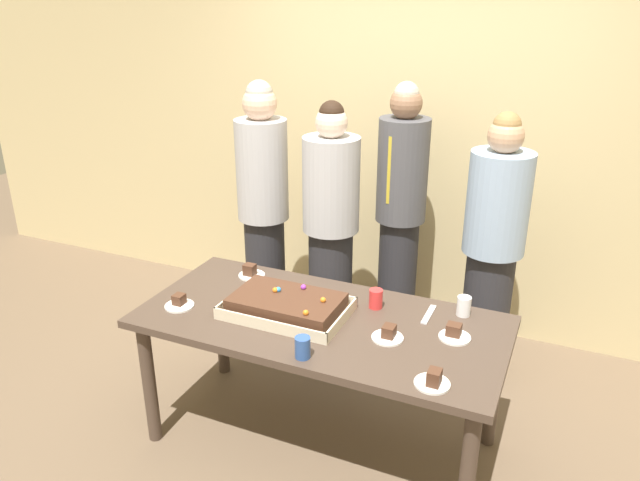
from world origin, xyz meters
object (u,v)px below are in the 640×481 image
(plated_slice_near_left, at_px, (251,272))
(person_serving_front, at_px, (492,251))
(plated_slice_far_right, at_px, (388,335))
(person_green_shirt_behind, at_px, (331,232))
(plated_slice_center_front, at_px, (454,333))
(drink_cup_middle, at_px, (303,347))
(party_table, at_px, (321,334))
(cake_server_utensil, at_px, (429,314))
(sheet_cake, at_px, (287,305))
(person_striped_tie_right, at_px, (400,216))
(person_far_right_suit, at_px, (264,213))
(plated_slice_near_right, at_px, (433,380))
(drink_cup_nearest, at_px, (376,299))
(drink_cup_far_end, at_px, (464,306))
(plated_slice_far_left, at_px, (179,303))

(plated_slice_near_left, xyz_separation_m, person_serving_front, (1.23, 0.66, 0.09))
(plated_slice_far_right, distance_m, person_green_shirt_behind, 1.10)
(plated_slice_center_front, distance_m, drink_cup_middle, 0.72)
(plated_slice_far_right, xyz_separation_m, plated_slice_center_front, (0.28, 0.13, 0.00))
(plated_slice_near_left, xyz_separation_m, person_green_shirt_behind, (0.26, 0.54, 0.09))
(plated_slice_far_right, xyz_separation_m, person_serving_front, (0.31, 0.99, 0.09))
(party_table, distance_m, cake_server_utensil, 0.55)
(sheet_cake, distance_m, person_striped_tie_right, 1.18)
(drink_cup_middle, height_order, person_green_shirt_behind, person_green_shirt_behind)
(sheet_cake, bearing_deg, person_serving_front, 48.77)
(person_far_right_suit, bearing_deg, sheet_cake, 0.02)
(party_table, xyz_separation_m, plated_slice_near_right, (0.65, -0.32, 0.11))
(party_table, bearing_deg, plated_slice_near_left, 153.30)
(person_serving_front, bearing_deg, drink_cup_nearest, 8.86)
(plated_slice_far_right, height_order, plated_slice_center_front, plated_slice_center_front)
(sheet_cake, bearing_deg, drink_cup_middle, -53.33)
(drink_cup_nearest, xyz_separation_m, drink_cup_far_end, (0.43, 0.10, 0.00))
(drink_cup_middle, relative_size, person_serving_front, 0.06)
(drink_cup_middle, distance_m, drink_cup_far_end, 0.88)
(drink_cup_far_end, xyz_separation_m, person_striped_tie_right, (-0.58, 0.80, 0.13))
(plated_slice_near_right, distance_m, person_striped_tie_right, 1.57)
(drink_cup_nearest, bearing_deg, plated_slice_center_front, -16.80)
(plated_slice_center_front, bearing_deg, cake_server_utensil, 135.24)
(party_table, bearing_deg, person_striped_tie_right, 87.00)
(sheet_cake, height_order, plated_slice_center_front, sheet_cake)
(sheet_cake, xyz_separation_m, person_green_shirt_behind, (-0.12, 0.85, 0.07))
(plated_slice_near_right, relative_size, drink_cup_far_end, 1.50)
(drink_cup_far_end, bearing_deg, sheet_cake, -157.09)
(drink_cup_far_end, relative_size, person_green_shirt_behind, 0.06)
(plated_slice_near_left, xyz_separation_m, drink_cup_middle, (0.63, -0.63, 0.03))
(plated_slice_near_right, xyz_separation_m, plated_slice_center_front, (-0.00, 0.41, -0.00))
(drink_cup_nearest, height_order, person_serving_front, person_serving_front)
(plated_slice_near_right, height_order, drink_cup_nearest, drink_cup_nearest)
(person_green_shirt_behind, relative_size, person_far_right_suit, 0.95)
(plated_slice_far_right, height_order, drink_cup_far_end, drink_cup_far_end)
(cake_server_utensil, bearing_deg, plated_slice_far_left, -160.36)
(drink_cup_nearest, xyz_separation_m, drink_cup_middle, (-0.14, -0.57, 0.00))
(party_table, height_order, drink_cup_far_end, drink_cup_far_end)
(plated_slice_far_left, height_order, person_striped_tie_right, person_striped_tie_right)
(drink_cup_nearest, distance_m, person_serving_front, 0.86)
(plated_slice_near_right, bearing_deg, drink_cup_nearest, 128.84)
(person_serving_front, xyz_separation_m, person_green_shirt_behind, (-0.97, -0.12, 0.01))
(plated_slice_near_right, bearing_deg, plated_slice_far_right, 135.61)
(plated_slice_near_left, distance_m, person_striped_tie_right, 1.05)
(person_striped_tie_right, bearing_deg, drink_cup_nearest, 21.21)
(plated_slice_near_right, bearing_deg, party_table, 153.50)
(drink_cup_nearest, relative_size, person_green_shirt_behind, 0.06)
(person_far_right_suit, bearing_deg, person_striped_tie_right, 75.10)
(plated_slice_far_left, distance_m, plated_slice_center_front, 1.39)
(plated_slice_near_left, relative_size, plated_slice_near_right, 1.00)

